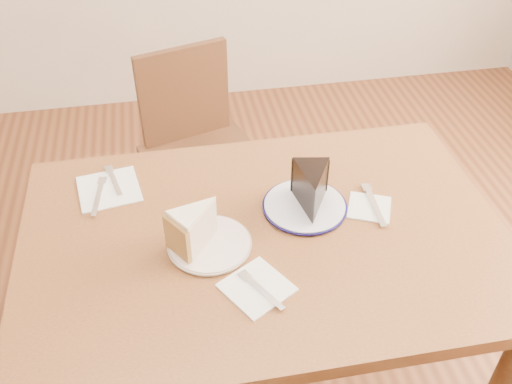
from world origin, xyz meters
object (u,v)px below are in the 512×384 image
object	(u,v)px
chair_far	(201,152)
plate_cream	(210,244)
table	(264,260)
chocolate_cake	(312,192)
plate_navy	(305,206)
carrot_cake	(198,227)

from	to	relation	value
chair_far	plate_cream	distance (m)	0.84
table	chocolate_cake	size ratio (longest dim) A/B	9.05
plate_navy	chair_far	bearing A→B (deg)	107.15
chocolate_cake	table	bearing A→B (deg)	34.55
chair_far	chocolate_cake	distance (m)	0.82
table	chair_far	size ratio (longest dim) A/B	1.44
chair_far	carrot_cake	xyz separation A→B (m)	(-0.07, -0.78, 0.34)
table	plate_navy	size ratio (longest dim) A/B	5.72
plate_cream	table	bearing A→B (deg)	8.67
plate_cream	chocolate_cake	world-z (taller)	chocolate_cake
table	plate_cream	xyz separation A→B (m)	(-0.14, -0.02, 0.10)
plate_navy	chocolate_cake	size ratio (longest dim) A/B	1.58
chair_far	chocolate_cake	bearing A→B (deg)	90.88
plate_cream	chair_far	bearing A→B (deg)	86.72
carrot_cake	table	bearing A→B (deg)	60.35
plate_cream	carrot_cake	size ratio (longest dim) A/B	1.67
plate_navy	chocolate_cake	xyz separation A→B (m)	(0.01, -0.01, 0.05)
plate_navy	carrot_cake	bearing A→B (deg)	-163.43
carrot_cake	plate_navy	bearing A→B (deg)	72.95
carrot_cake	chocolate_cake	xyz separation A→B (m)	(0.30, 0.07, 0.00)
table	chocolate_cake	bearing A→B (deg)	24.55
carrot_cake	chocolate_cake	world-z (taller)	chocolate_cake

